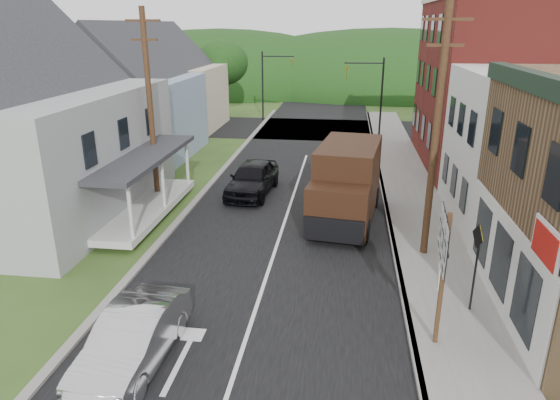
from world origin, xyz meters
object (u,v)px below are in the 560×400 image
at_px(dark_sedan, 252,178).
at_px(warning_sign, 476,256).
at_px(delivery_van, 346,184).
at_px(silver_sedan, 133,339).
at_px(route_sign_cluster, 442,261).

distance_m(dark_sedan, warning_sign, 13.31).
bearing_deg(warning_sign, delivery_van, 110.25).
bearing_deg(silver_sedan, warning_sign, 24.09).
bearing_deg(silver_sedan, route_sign_cluster, 15.44).
xyz_separation_m(silver_sedan, warning_sign, (9.00, 3.58, 1.18)).
bearing_deg(delivery_van, warning_sign, -54.20).
distance_m(silver_sedan, route_sign_cluster, 8.09).
bearing_deg(warning_sign, silver_sedan, -166.09).
bearing_deg(delivery_van, route_sign_cluster, -66.81).
bearing_deg(route_sign_cluster, warning_sign, 59.30).
height_order(delivery_van, warning_sign, delivery_van).
xyz_separation_m(delivery_van, route_sign_cluster, (2.46, -8.90, 0.86)).
height_order(silver_sedan, warning_sign, warning_sign).
relative_size(silver_sedan, delivery_van, 0.71).
bearing_deg(dark_sedan, warning_sign, -45.44).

